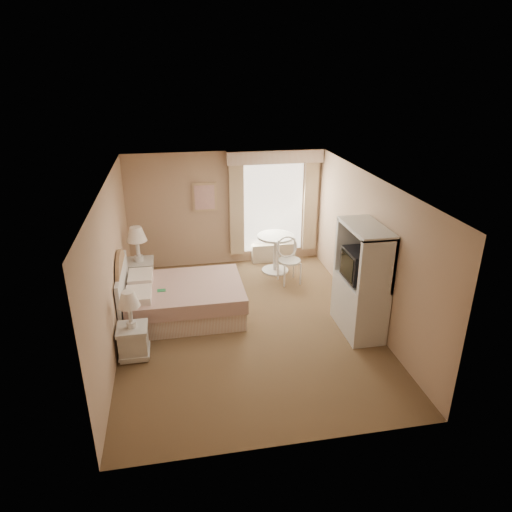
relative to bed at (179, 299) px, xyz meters
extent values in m
cube|color=brown|center=(1.13, -0.53, -0.33)|extent=(4.20, 5.50, 0.01)
cube|color=silver|center=(1.13, -0.53, 2.17)|extent=(4.20, 5.50, 0.01)
cube|color=tan|center=(1.13, 2.22, 0.92)|extent=(4.20, 0.01, 2.50)
cube|color=tan|center=(1.13, -3.28, 0.92)|extent=(4.20, 0.01, 2.50)
cube|color=tan|center=(-0.97, -0.53, 0.92)|extent=(0.01, 5.50, 2.50)
cube|color=tan|center=(3.23, -0.53, 0.92)|extent=(0.01, 5.50, 2.50)
cube|color=white|center=(2.18, 2.19, 0.92)|extent=(1.30, 0.02, 2.00)
cube|color=tan|center=(1.35, 2.14, 0.92)|extent=(0.30, 0.08, 2.05)
cube|color=tan|center=(3.01, 2.14, 0.92)|extent=(0.30, 0.08, 2.05)
cube|color=tan|center=(2.18, 2.10, 2.04)|extent=(2.05, 0.20, 0.28)
cube|color=beige|center=(2.18, 2.10, -0.12)|extent=(1.00, 0.22, 0.42)
cube|color=tan|center=(0.68, 2.19, 1.22)|extent=(0.52, 0.03, 0.62)
cube|color=beige|center=(0.68, 2.17, 1.22)|extent=(0.42, 0.02, 0.52)
cube|color=tan|center=(0.13, 0.00, -0.17)|extent=(1.93, 1.47, 0.33)
cube|color=#CAA897|center=(0.13, 0.00, 0.13)|extent=(1.99, 1.53, 0.26)
cube|color=white|center=(-0.65, -0.35, 0.31)|extent=(0.41, 0.57, 0.13)
cube|color=white|center=(-0.65, 0.35, 0.31)|extent=(0.41, 0.57, 0.13)
cube|color=#248447|center=(-0.28, -0.14, 0.26)|extent=(0.14, 0.10, 0.01)
cube|color=silver|center=(-0.92, 0.00, 0.17)|extent=(0.06, 1.57, 1.01)
cylinder|color=#987951|center=(-0.92, 0.00, 0.26)|extent=(0.05, 1.39, 1.39)
cube|color=silver|center=(-0.71, -1.13, -0.09)|extent=(0.42, 0.42, 0.45)
cube|color=silver|center=(-0.71, -1.13, 0.16)|extent=(0.45, 0.45, 0.05)
cube|color=silver|center=(-0.71, -1.13, -0.24)|extent=(0.45, 0.45, 0.05)
cylinder|color=silver|center=(-0.71, -1.13, 0.24)|extent=(0.14, 0.14, 0.09)
cylinder|color=silver|center=(-0.71, -1.13, 0.42)|extent=(0.06, 0.06, 0.36)
cone|color=white|center=(-0.71, -1.13, 0.66)|extent=(0.33, 0.33, 0.24)
cube|color=silver|center=(-0.71, 1.16, -0.05)|extent=(0.49, 0.49, 0.54)
cube|color=silver|center=(-0.71, 1.16, 0.25)|extent=(0.54, 0.54, 0.06)
cube|color=silver|center=(-0.71, 1.16, -0.23)|extent=(0.54, 0.54, 0.05)
cylinder|color=silver|center=(-0.71, 1.16, 0.34)|extent=(0.17, 0.17, 0.11)
cylinder|color=silver|center=(-0.71, 1.16, 0.55)|extent=(0.07, 0.07, 0.43)
cone|color=white|center=(-0.71, 1.16, 0.84)|extent=(0.39, 0.39, 0.28)
cylinder|color=silver|center=(2.09, 1.56, -0.32)|extent=(0.58, 0.58, 0.03)
cylinder|color=silver|center=(2.09, 1.56, 0.08)|extent=(0.09, 0.09, 0.78)
cylinder|color=silver|center=(2.09, 1.56, 0.46)|extent=(0.78, 0.78, 0.04)
cylinder|color=silver|center=(2.10, 0.77, -0.10)|extent=(0.03, 0.03, 0.46)
cylinder|color=silver|center=(2.45, 0.82, -0.10)|extent=(0.03, 0.03, 0.46)
cylinder|color=silver|center=(2.05, 1.11, -0.10)|extent=(0.03, 0.03, 0.46)
cylinder|color=silver|center=(2.40, 1.17, -0.10)|extent=(0.03, 0.03, 0.46)
cylinder|color=silver|center=(2.25, 0.97, 0.14)|extent=(0.52, 0.52, 0.04)
torus|color=silver|center=(2.23, 1.11, 0.39)|extent=(0.46, 0.17, 0.45)
cylinder|color=silver|center=(2.05, 1.11, 0.34)|extent=(0.03, 0.03, 0.41)
cylinder|color=silver|center=(2.40, 1.17, 0.34)|extent=(0.03, 0.03, 0.41)
cube|color=silver|center=(2.93, -1.01, 0.12)|extent=(0.56, 1.11, 0.91)
cube|color=silver|center=(2.93, -1.52, 1.03)|extent=(0.56, 0.08, 0.91)
cube|color=silver|center=(2.93, -0.49, 1.03)|extent=(0.56, 0.08, 0.91)
cube|color=silver|center=(2.93, -1.01, 1.48)|extent=(0.56, 1.11, 0.06)
cube|color=silver|center=(3.19, -1.01, 1.03)|extent=(0.04, 1.11, 0.91)
cube|color=black|center=(2.91, -1.01, 0.86)|extent=(0.49, 0.61, 0.49)
cube|color=black|center=(2.67, -1.01, 0.86)|extent=(0.02, 0.51, 0.40)
camera|label=1|loc=(0.05, -7.24, 3.80)|focal=32.00mm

